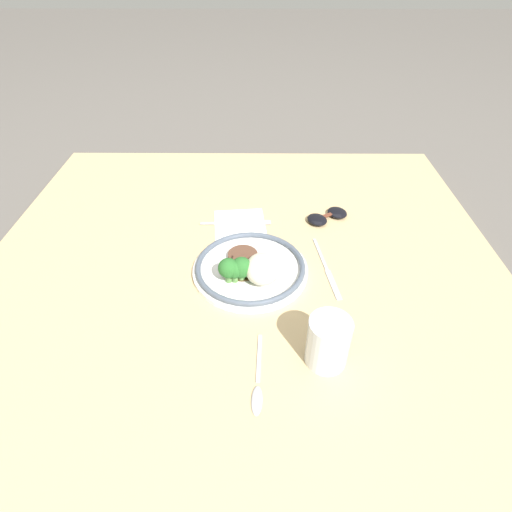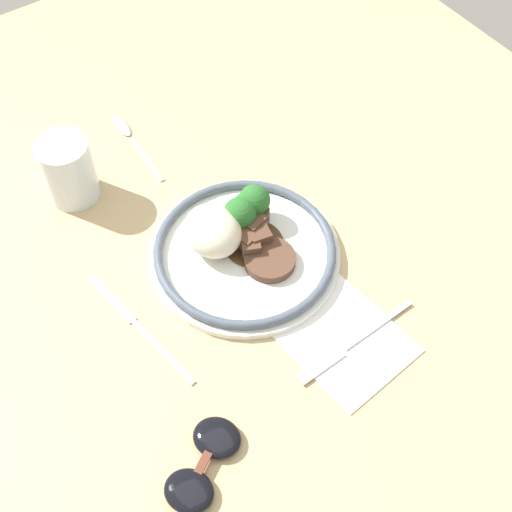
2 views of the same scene
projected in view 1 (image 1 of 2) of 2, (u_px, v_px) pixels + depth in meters
The scene contains 9 objects.
ground_plane at pixel (242, 298), 0.87m from camera, with size 8.00×8.00×0.00m, color #5B5651.
dining_table at pixel (242, 291), 0.85m from camera, with size 1.27×1.17×0.04m.
napkin at pixel (240, 226), 1.01m from camera, with size 0.16×0.14×0.00m.
plate at pixel (250, 268), 0.85m from camera, with size 0.25×0.25×0.07m.
juice_glass at pixel (328, 344), 0.67m from camera, with size 0.07×0.07×0.10m.
fork at pixel (243, 223), 1.01m from camera, with size 0.02×0.18×0.00m.
knife at pixel (327, 270), 0.88m from camera, with size 0.21×0.04×0.00m.
spoon at pixel (258, 389), 0.65m from camera, with size 0.16×0.02×0.01m.
sunglasses at pixel (327, 216), 1.03m from camera, with size 0.10×0.12×0.02m.
Camera 1 is at (0.61, 0.03, 0.62)m, focal length 28.00 mm.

